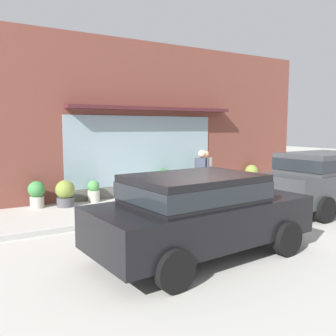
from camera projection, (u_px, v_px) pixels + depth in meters
ground_plane at (202, 209)px, 10.66m from camera, size 60.00×60.00×0.00m
curb_strip at (206, 208)px, 10.49m from camera, size 14.00×0.24×0.12m
storefront at (150, 120)px, 13.08m from camera, size 14.00×0.81×5.37m
fire_hydrant at (183, 188)px, 11.59m from camera, size 0.44×0.41×0.91m
pedestrian_with_handbag at (205, 172)px, 11.72m from camera, size 0.66×0.22×1.64m
pedestrian_passerby at (202, 173)px, 10.93m from camera, size 0.32×0.41×1.72m
parked_car_dark_gray at (325, 178)px, 10.45m from camera, size 4.40×2.07×1.68m
parked_car_black at (199, 210)px, 6.66m from camera, size 4.35×2.28×1.55m
potted_plant_low_front at (164, 179)px, 13.12m from camera, size 0.56×0.56×0.90m
potted_plant_near_hydrant at (94, 191)px, 11.65m from camera, size 0.38×0.38×0.70m
potted_plant_doorstep at (65, 193)px, 10.96m from camera, size 0.58×0.58×0.81m
potted_plant_window_right at (251, 173)px, 15.29m from camera, size 0.56×0.56×0.82m
potted_plant_window_left at (194, 179)px, 13.39m from camera, size 0.62×0.62×0.91m
potted_plant_by_entrance at (37, 193)px, 10.78m from camera, size 0.50×0.50×0.81m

